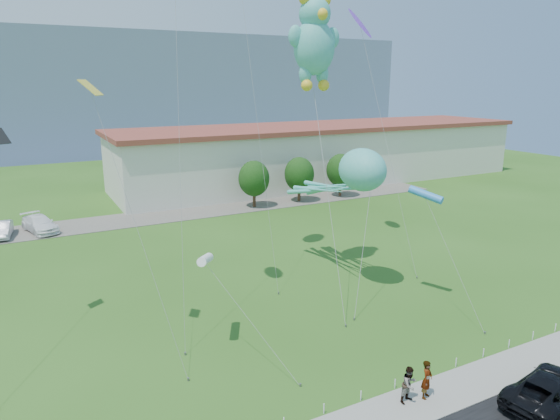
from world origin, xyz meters
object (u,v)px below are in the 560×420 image
at_px(parked_car_silver, 2,230).
at_px(teddy_bear_kite, 314,40).
at_px(suv, 550,390).
at_px(parked_car_white, 40,224).
at_px(warehouse, 325,153).
at_px(pedestrian_left, 427,379).
at_px(octopus_kite, 350,178).
at_px(pedestrian_right, 409,384).

distance_m(parked_car_silver, teddy_bear_kite, 33.92).
relative_size(suv, parked_car_white, 0.99).
relative_size(warehouse, parked_car_white, 11.47).
relative_size(pedestrian_left, octopus_kite, 0.17).
relative_size(pedestrian_left, pedestrian_right, 1.06).
distance_m(warehouse, pedestrian_left, 52.64).
height_order(warehouse, pedestrian_right, warehouse).
height_order(warehouse, suv, warehouse).
bearing_deg(pedestrian_left, parked_car_silver, 87.31).
height_order(warehouse, parked_car_white, warehouse).
xyz_separation_m(parked_car_silver, octopus_kite, (22.32, -23.85, 6.93)).
bearing_deg(pedestrian_left, warehouse, 34.44).
relative_size(warehouse, pedestrian_right, 35.35).
xyz_separation_m(parked_car_white, octopus_kite, (19.10, -24.12, 6.87)).
bearing_deg(warehouse, suv, -111.69).
bearing_deg(octopus_kite, teddy_bear_kite, 125.49).
xyz_separation_m(octopus_kite, teddy_bear_kite, (-1.64, 2.30, 9.16)).
height_order(suv, pedestrian_left, pedestrian_left).
height_order(pedestrian_left, pedestrian_right, pedestrian_left).
xyz_separation_m(suv, parked_car_white, (-18.88, 40.18, 0.04)).
distance_m(suv, octopus_kite, 17.49).
relative_size(pedestrian_right, parked_car_white, 0.32).
distance_m(warehouse, parked_car_silver, 43.02).
height_order(pedestrian_right, octopus_kite, octopus_kite).
relative_size(parked_car_white, teddy_bear_kite, 0.27).
bearing_deg(parked_car_silver, warehouse, 18.92).
bearing_deg(warehouse, parked_car_white, -166.41).
bearing_deg(suv, pedestrian_left, 48.01).
distance_m(pedestrian_left, parked_car_white, 39.91).
bearing_deg(warehouse, pedestrian_left, -117.54).
xyz_separation_m(pedestrian_left, parked_car_white, (-14.28, 37.26, -0.19)).
height_order(suv, pedestrian_right, pedestrian_right).
height_order(pedestrian_left, teddy_bear_kite, teddy_bear_kite).
bearing_deg(octopus_kite, parked_car_white, 128.37).
distance_m(pedestrian_left, parked_car_silver, 40.93).
xyz_separation_m(parked_car_silver, parked_car_white, (3.23, 0.27, 0.06)).
xyz_separation_m(suv, octopus_kite, (0.22, 16.07, 6.91)).
relative_size(pedestrian_left, parked_car_white, 0.35).
height_order(warehouse, teddy_bear_kite, teddy_bear_kite).
xyz_separation_m(warehouse, pedestrian_right, (-25.20, -46.46, -3.16)).
distance_m(suv, pedestrian_right, 6.30).
xyz_separation_m(pedestrian_left, pedestrian_right, (-0.91, 0.14, -0.06)).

